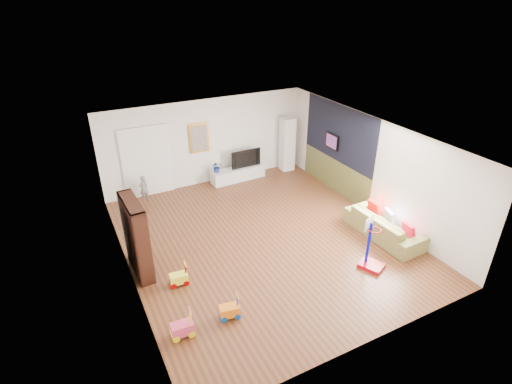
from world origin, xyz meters
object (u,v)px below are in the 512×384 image
bookshelf (136,237)px  basketball_hoop (375,244)px  media_console (238,174)px  sofa (384,226)px

bookshelf → basketball_hoop: 5.19m
media_console → bookshelf: bearing=-142.9°
media_console → sofa: sofa is taller
media_console → sofa: 5.07m
media_console → sofa: (1.86, -4.72, 0.10)m
bookshelf → media_console: bearing=37.3°
bookshelf → sofa: bearing=-16.6°
bookshelf → sofa: 5.98m
bookshelf → sofa: (5.77, -1.45, -0.57)m
media_console → basketball_hoop: bearing=-85.1°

